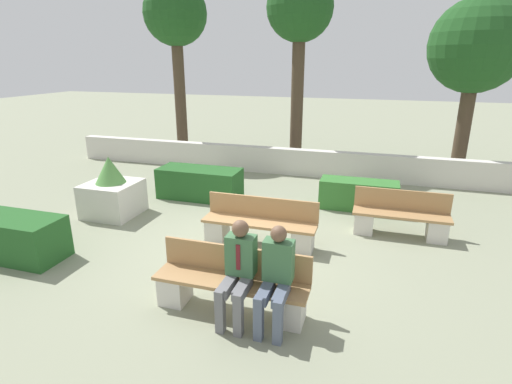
{
  "coord_description": "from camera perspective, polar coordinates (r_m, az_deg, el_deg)",
  "views": [
    {
      "loc": [
        2.28,
        -6.3,
        3.28
      ],
      "look_at": [
        0.17,
        0.5,
        0.9
      ],
      "focal_mm": 28.0,
      "sensor_mm": 36.0,
      "label": 1
    }
  ],
  "objects": [
    {
      "name": "person_seated_woman",
      "position": [
        5.07,
        2.85,
        -11.59
      ],
      "size": [
        0.38,
        0.64,
        1.34
      ],
      "color": "#515B70",
      "rests_on": "ground_plane"
    },
    {
      "name": "perimeter_wall",
      "position": [
        11.91,
        5.69,
        4.3
      ],
      "size": [
        14.6,
        0.3,
        0.77
      ],
      "color": "beige",
      "rests_on": "ground_plane"
    },
    {
      "name": "tree_leftmost",
      "position": [
        14.38,
        -11.42,
        23.11
      ],
      "size": [
        2.07,
        2.07,
        5.73
      ],
      "color": "#473828",
      "rests_on": "ground_plane"
    },
    {
      "name": "bench_right_side",
      "position": [
        7.36,
        0.49,
        -5.03
      ],
      "size": [
        2.11,
        0.49,
        0.87
      ],
      "rotation": [
        0.0,
        0.0,
        -0.11
      ],
      "color": "#A37A4C",
      "rests_on": "ground_plane"
    },
    {
      "name": "hedge_block_near_right",
      "position": [
        9.4,
        14.41,
        -0.39
      ],
      "size": [
        1.73,
        0.62,
        0.67
      ],
      "color": "#33702D",
      "rests_on": "ground_plane"
    },
    {
      "name": "planter_corner_left",
      "position": [
        9.26,
        -19.85,
        -0.05
      ],
      "size": [
        1.07,
        1.07,
        1.31
      ],
      "color": "beige",
      "rests_on": "ground_plane"
    },
    {
      "name": "person_seated_man",
      "position": [
        5.19,
        -2.59,
        -10.66
      ],
      "size": [
        0.38,
        0.64,
        1.35
      ],
      "color": "slate",
      "rests_on": "ground_plane"
    },
    {
      "name": "ground_plane",
      "position": [
        7.46,
        -2.39,
        -7.62
      ],
      "size": [
        60.0,
        60.0,
        0.0
      ],
      "primitive_type": "plane",
      "color": "gray"
    },
    {
      "name": "bench_front",
      "position": [
        5.56,
        -3.57,
        -13.41
      ],
      "size": [
        2.12,
        0.49,
        0.87
      ],
      "color": "#A37A4C",
      "rests_on": "ground_plane"
    },
    {
      "name": "hedge_block_mid_left",
      "position": [
        9.93,
        -8.03,
        1.25
      ],
      "size": [
        2.02,
        0.82,
        0.74
      ],
      "color": "#235623",
      "rests_on": "ground_plane"
    },
    {
      "name": "tree_center_left",
      "position": [
        12.98,
        6.28,
        23.93
      ],
      "size": [
        1.99,
        1.99,
        5.73
      ],
      "color": "#473828",
      "rests_on": "ground_plane"
    },
    {
      "name": "bench_left_side",
      "position": [
        8.23,
        19.91,
        -3.68
      ],
      "size": [
        1.8,
        0.48,
        0.87
      ],
      "rotation": [
        0.0,
        0.0,
        -0.17
      ],
      "color": "#A37A4C",
      "rests_on": "ground_plane"
    },
    {
      "name": "tree_center_right",
      "position": [
        12.93,
        28.96,
        17.56
      ],
      "size": [
        2.52,
        2.52,
        4.88
      ],
      "color": "#473828",
      "rests_on": "ground_plane"
    },
    {
      "name": "hedge_block_near_left",
      "position": [
        8.17,
        -31.93,
        -5.35
      ],
      "size": [
        2.03,
        0.78,
        0.74
      ],
      "color": "#235623",
      "rests_on": "ground_plane"
    }
  ]
}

